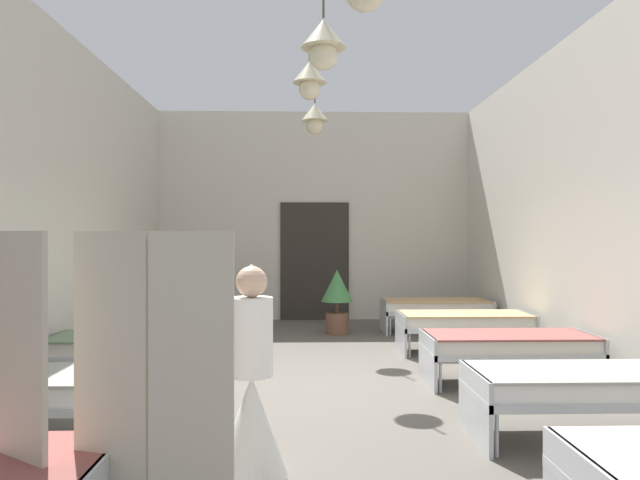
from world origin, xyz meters
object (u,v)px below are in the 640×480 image
(potted_plant, at_px, (337,295))
(bed_left_row_2, at_px, (133,347))
(nurse_near_aisle, at_px, (252,400))
(bed_right_row_2, at_px, (508,345))
(bed_left_row_3, at_px, (171,323))
(bed_right_row_3, at_px, (464,322))
(privacy_screen, at_px, (108,401))
(bed_right_row_4, at_px, (436,307))
(bed_right_row_1, at_px, (586,386))
(patient_seated_primary, at_px, (164,309))
(bed_left_row_4, at_px, (195,308))
(bed_left_row_1, at_px, (66,390))

(potted_plant, bearing_deg, bed_left_row_2, -125.85)
(nurse_near_aisle, bearing_deg, potted_plant, 27.61)
(bed_right_row_2, bearing_deg, potted_plant, 117.19)
(bed_left_row_3, xyz_separation_m, bed_right_row_3, (4.26, 0.00, 0.00))
(bed_right_row_3, bearing_deg, privacy_screen, -121.62)
(potted_plant, bearing_deg, bed_right_row_4, 5.02)
(bed_right_row_4, distance_m, privacy_screen, 7.92)
(bed_right_row_1, relative_size, patient_seated_primary, 2.38)
(bed_right_row_1, xyz_separation_m, privacy_screen, (-3.31, -1.78, 0.41))
(nurse_near_aisle, relative_size, patient_seated_primary, 1.86)
(bed_left_row_2, xyz_separation_m, potted_plant, (2.49, 3.45, 0.23))
(bed_right_row_1, distance_m, patient_seated_primary, 4.32)
(nurse_near_aisle, distance_m, privacy_screen, 1.32)
(bed_left_row_2, xyz_separation_m, bed_left_row_3, (0.00, 1.80, 0.00))
(bed_right_row_4, relative_size, privacy_screen, 1.12)
(bed_left_row_2, relative_size, privacy_screen, 1.12)
(bed_left_row_3, relative_size, bed_right_row_3, 1.00)
(bed_right_row_2, height_order, potted_plant, potted_plant)
(bed_right_row_1, distance_m, bed_left_row_2, 4.63)
(bed_right_row_3, height_order, bed_right_row_4, same)
(bed_right_row_2, xyz_separation_m, bed_left_row_4, (-4.26, 3.60, 0.00))
(bed_right_row_1, height_order, bed_left_row_3, same)
(patient_seated_primary, height_order, potted_plant, patient_seated_primary)
(nurse_near_aisle, height_order, patient_seated_primary, nurse_near_aisle)
(bed_left_row_4, bearing_deg, bed_right_row_3, -22.91)
(bed_right_row_4, xyz_separation_m, privacy_screen, (-3.31, -7.18, 0.41))
(bed_right_row_2, height_order, patient_seated_primary, patient_seated_primary)
(bed_right_row_3, xyz_separation_m, bed_left_row_4, (-4.26, 1.80, 0.00))
(bed_right_row_2, bearing_deg, bed_left_row_3, 157.09)
(bed_left_row_3, bearing_deg, potted_plant, 33.46)
(bed_right_row_1, height_order, bed_left_row_4, same)
(bed_left_row_3, bearing_deg, bed_left_row_2, -90.00)
(bed_left_row_4, relative_size, bed_right_row_4, 1.00)
(privacy_screen, bearing_deg, bed_left_row_1, 135.48)
(bed_left_row_1, height_order, patient_seated_primary, patient_seated_primary)
(bed_left_row_1, distance_m, bed_left_row_4, 5.41)
(bed_right_row_2, distance_m, bed_right_row_3, 1.80)
(bed_right_row_1, relative_size, bed_right_row_3, 1.00)
(bed_right_row_1, xyz_separation_m, bed_right_row_4, (0.00, 5.41, 0.00))
(potted_plant, distance_m, privacy_screen, 7.20)
(bed_right_row_2, distance_m, privacy_screen, 4.89)
(bed_right_row_2, height_order, bed_right_row_3, same)
(bed_right_row_2, distance_m, bed_right_row_4, 3.60)
(bed_right_row_1, bearing_deg, privacy_screen, -151.78)
(bed_right_row_3, relative_size, bed_left_row_4, 1.00)
(potted_plant, bearing_deg, bed_left_row_4, 176.43)
(patient_seated_primary, bearing_deg, bed_left_row_2, 177.64)
(bed_left_row_4, bearing_deg, patient_seated_primary, -84.47)
(bed_right_row_3, bearing_deg, nurse_near_aisle, -122.41)
(bed_right_row_2, bearing_deg, bed_left_row_4, 139.79)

